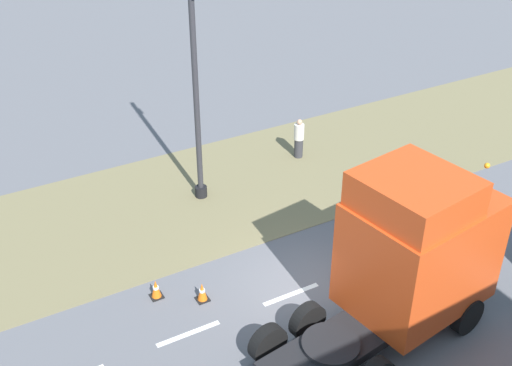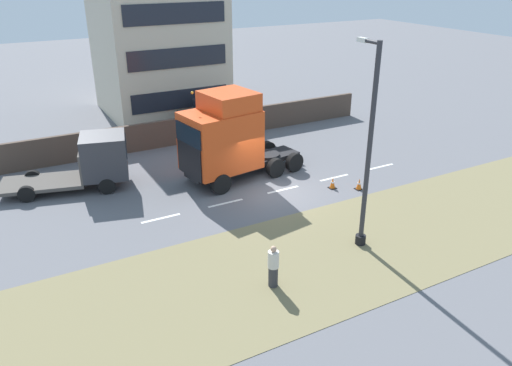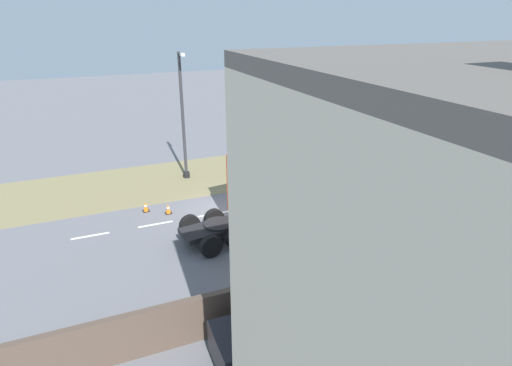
# 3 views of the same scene
# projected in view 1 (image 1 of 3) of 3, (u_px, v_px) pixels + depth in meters

# --- Properties ---
(ground_plane) EXTENTS (120.00, 120.00, 0.00)m
(ground_plane) POSITION_uv_depth(u_px,v_px,m) (312.00, 287.00, 18.58)
(ground_plane) COLOR slate
(ground_plane) RESTS_ON ground
(grass_verge) EXTENTS (7.00, 44.00, 0.01)m
(grass_verge) POSITION_uv_depth(u_px,v_px,m) (219.00, 191.00, 23.06)
(grass_verge) COLOR olive
(grass_verge) RESTS_ON ground
(lane_markings) EXTENTS (0.16, 14.60, 0.00)m
(lane_markings) POSITION_uv_depth(u_px,v_px,m) (291.00, 294.00, 18.29)
(lane_markings) COLOR white
(lane_markings) RESTS_ON ground
(lorry_cab) EXTENTS (3.53, 6.84, 4.80)m
(lorry_cab) POSITION_uv_depth(u_px,v_px,m) (413.00, 253.00, 16.11)
(lorry_cab) COLOR black
(lorry_cab) RESTS_ON ground
(lamp_post) EXTENTS (1.33, 0.42, 8.06)m
(lamp_post) POSITION_uv_depth(u_px,v_px,m) (197.00, 103.00, 20.84)
(lamp_post) COLOR black
(lamp_post) RESTS_ON ground
(pedestrian) EXTENTS (0.39, 0.39, 1.63)m
(pedestrian) POSITION_uv_depth(u_px,v_px,m) (299.00, 139.00, 24.84)
(pedestrian) COLOR #333338
(pedestrian) RESTS_ON ground
(traffic_cone_lead) EXTENTS (0.36, 0.36, 0.58)m
(traffic_cone_lead) POSITION_uv_depth(u_px,v_px,m) (202.00, 292.00, 17.96)
(traffic_cone_lead) COLOR black
(traffic_cone_lead) RESTS_ON ground
(traffic_cone_trailing) EXTENTS (0.36, 0.36, 0.58)m
(traffic_cone_trailing) POSITION_uv_depth(u_px,v_px,m) (156.00, 289.00, 18.06)
(traffic_cone_trailing) COLOR black
(traffic_cone_trailing) RESTS_ON ground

